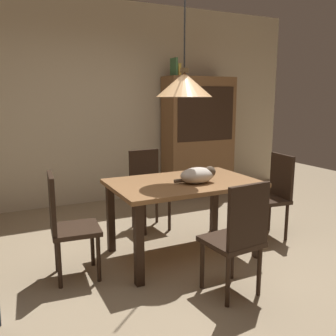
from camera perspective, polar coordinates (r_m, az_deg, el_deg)
ground at (r=3.42m, az=3.76°, el=-15.95°), size 10.00×10.00×0.00m
back_wall at (r=5.50m, az=-10.04°, el=9.86°), size 6.40×0.10×2.90m
dining_table at (r=3.55m, az=2.41°, el=-3.65°), size 1.40×0.90×0.75m
chair_far_back at (r=4.36m, az=-3.16°, el=-2.75°), size 0.42×0.42×0.93m
chair_right_side at (r=4.22m, az=16.08°, el=-3.63°), size 0.44×0.44×0.93m
chair_left_side at (r=3.24m, az=-15.68°, el=-8.07°), size 0.43×0.43×0.93m
chair_near_front at (r=2.90m, az=10.92°, el=-10.19°), size 0.43×0.43×0.93m
cat_sleeping at (r=3.45m, az=4.75°, el=-1.10°), size 0.39×0.23×0.16m
pendant_lamp at (r=3.44m, az=2.55°, el=12.91°), size 0.52×0.52×1.30m
hutch_bookcase at (r=5.80m, az=4.75°, el=4.50°), size 1.12×0.45×1.85m
book_green_slim at (r=5.57m, az=0.92°, el=15.50°), size 0.03×0.20×0.26m
book_yellow_short at (r=5.59m, az=1.40°, el=15.07°), size 0.04×0.20×0.18m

